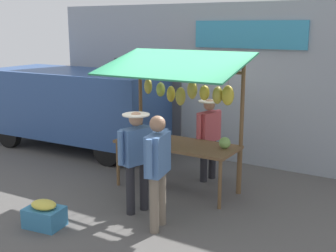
{
  "coord_description": "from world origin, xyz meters",
  "views": [
    {
      "loc": [
        -3.78,
        6.5,
        2.94
      ],
      "look_at": [
        0.0,
        0.3,
        1.25
      ],
      "focal_mm": 46.51,
      "sensor_mm": 36.0,
      "label": 1
    }
  ],
  "objects_px": {
    "shopper_with_shopping_bag": "(137,154)",
    "produce_crate_near": "(44,215)",
    "shopper_with_ponytail": "(158,164)",
    "vendor_with_sunhat": "(209,133)",
    "parked_van": "(72,102)",
    "market_stall": "(180,105)"
  },
  "relations": [
    {
      "from": "shopper_with_ponytail",
      "to": "shopper_with_shopping_bag",
      "type": "relative_size",
      "value": 1.04
    },
    {
      "from": "market_stall",
      "to": "produce_crate_near",
      "type": "distance_m",
      "value": 2.93
    },
    {
      "from": "produce_crate_near",
      "to": "parked_van",
      "type": "bearing_deg",
      "value": -52.3
    },
    {
      "from": "produce_crate_near",
      "to": "shopper_with_ponytail",
      "type": "bearing_deg",
      "value": -150.06
    },
    {
      "from": "market_stall",
      "to": "parked_van",
      "type": "xyz_separation_m",
      "value": [
        3.66,
        -1.12,
        -0.44
      ]
    },
    {
      "from": "vendor_with_sunhat",
      "to": "produce_crate_near",
      "type": "xyz_separation_m",
      "value": [
        1.18,
        3.09,
        -0.75
      ]
    },
    {
      "from": "shopper_with_ponytail",
      "to": "parked_van",
      "type": "xyz_separation_m",
      "value": [
        4.2,
        -2.69,
        0.13
      ]
    },
    {
      "from": "shopper_with_shopping_bag",
      "to": "produce_crate_near",
      "type": "height_order",
      "value": "shopper_with_shopping_bag"
    },
    {
      "from": "parked_van",
      "to": "produce_crate_near",
      "type": "xyz_separation_m",
      "value": [
        -2.73,
        3.53,
        -0.93
      ]
    },
    {
      "from": "shopper_with_shopping_bag",
      "to": "produce_crate_near",
      "type": "bearing_deg",
      "value": 159.28
    },
    {
      "from": "produce_crate_near",
      "to": "market_stall",
      "type": "bearing_deg",
      "value": -111.05
    },
    {
      "from": "market_stall",
      "to": "vendor_with_sunhat",
      "type": "distance_m",
      "value": 0.96
    },
    {
      "from": "vendor_with_sunhat",
      "to": "market_stall",
      "type": "bearing_deg",
      "value": -7.74
    },
    {
      "from": "market_stall",
      "to": "vendor_with_sunhat",
      "type": "xyz_separation_m",
      "value": [
        -0.25,
        -0.68,
        -0.63
      ]
    },
    {
      "from": "shopper_with_ponytail",
      "to": "parked_van",
      "type": "height_order",
      "value": "parked_van"
    },
    {
      "from": "parked_van",
      "to": "produce_crate_near",
      "type": "distance_m",
      "value": 4.56
    },
    {
      "from": "shopper_with_ponytail",
      "to": "parked_van",
      "type": "distance_m",
      "value": 4.98
    },
    {
      "from": "shopper_with_ponytail",
      "to": "shopper_with_shopping_bag",
      "type": "distance_m",
      "value": 0.68
    },
    {
      "from": "market_stall",
      "to": "produce_crate_near",
      "type": "relative_size",
      "value": 4.14
    },
    {
      "from": "vendor_with_sunhat",
      "to": "parked_van",
      "type": "xyz_separation_m",
      "value": [
        3.91,
        -0.44,
        0.19
      ]
    },
    {
      "from": "shopper_with_ponytail",
      "to": "shopper_with_shopping_bag",
      "type": "height_order",
      "value": "shopper_with_ponytail"
    },
    {
      "from": "market_stall",
      "to": "shopper_with_ponytail",
      "type": "distance_m",
      "value": 1.75
    }
  ]
}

